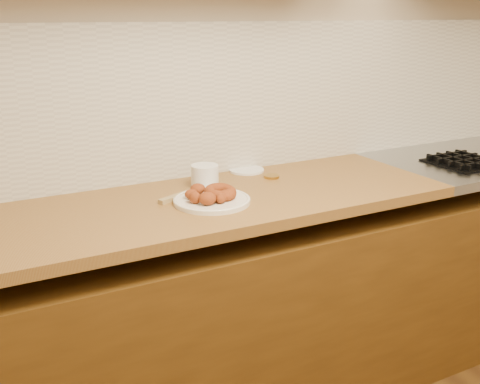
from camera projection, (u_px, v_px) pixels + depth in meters
name	position (u px, v px, depth m)	size (l,w,h in m)	color
wall_back	(261.00, 59.00, 2.30)	(4.00, 0.02, 2.70)	tan
base_cabinet	(296.00, 302.00, 2.33)	(3.60, 0.60, 0.77)	#55330F
butcher_block	(138.00, 215.00, 1.89)	(2.30, 0.62, 0.04)	olive
backsplash	(262.00, 96.00, 2.33)	(3.60, 0.02, 0.60)	beige
donut_plate	(212.00, 201.00, 1.95)	(0.27, 0.27, 0.02)	silver
ring_donut	(220.00, 192.00, 1.95)	(0.11, 0.11, 0.04)	maroon
fried_dough_chunks	(207.00, 195.00, 1.92)	(0.17, 0.21, 0.04)	maroon
plastic_tub	(205.00, 176.00, 2.12)	(0.10, 0.10, 0.09)	silver
tub_lid	(246.00, 170.00, 2.34)	(0.15, 0.15, 0.01)	white
brass_jar_lid	(272.00, 176.00, 2.25)	(0.06, 0.06, 0.01)	#A97E2D
wooden_utensil	(181.00, 196.00, 2.01)	(0.20, 0.02, 0.02)	#977E4D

